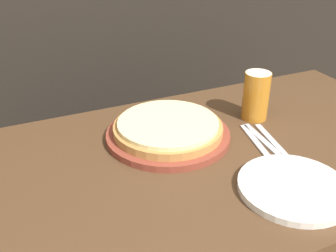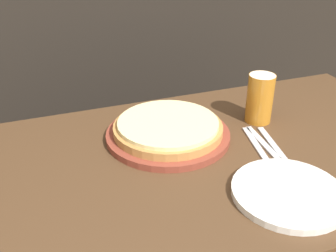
# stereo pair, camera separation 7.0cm
# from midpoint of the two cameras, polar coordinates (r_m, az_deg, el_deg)

# --- Properties ---
(dining_table) EXTENTS (1.50, 0.81, 0.71)m
(dining_table) POSITION_cam_midpoint_polar(r_m,az_deg,el_deg) (1.33, 3.57, -17.01)
(dining_table) COLOR #4C331E
(dining_table) RESTS_ON ground_plane
(pizza_on_board) EXTENTS (0.37, 0.37, 0.06)m
(pizza_on_board) POSITION_cam_midpoint_polar(r_m,az_deg,el_deg) (1.17, -1.72, -0.65)
(pizza_on_board) COLOR brown
(pizza_on_board) RESTS_ON dining_table
(beer_glass) EXTENTS (0.08, 0.08, 0.16)m
(beer_glass) POSITION_cam_midpoint_polar(r_m,az_deg,el_deg) (1.29, 11.16, 4.57)
(beer_glass) COLOR #B7701E
(beer_glass) RESTS_ON dining_table
(dinner_plate) EXTENTS (0.27, 0.27, 0.02)m
(dinner_plate) POSITION_cam_midpoint_polar(r_m,az_deg,el_deg) (1.00, 15.84, -8.62)
(dinner_plate) COLOR white
(dinner_plate) RESTS_ON dining_table
(fork) EXTENTS (0.06, 0.21, 0.00)m
(fork) POSITION_cam_midpoint_polar(r_m,az_deg,el_deg) (1.18, 11.07, -2.42)
(fork) COLOR silver
(fork) RESTS_ON dining_table
(dinner_knife) EXTENTS (0.04, 0.22, 0.00)m
(dinner_knife) POSITION_cam_midpoint_polar(r_m,az_deg,el_deg) (1.19, 12.07, -2.16)
(dinner_knife) COLOR silver
(dinner_knife) RESTS_ON dining_table
(spoon) EXTENTS (0.05, 0.18, 0.00)m
(spoon) POSITION_cam_midpoint_polar(r_m,az_deg,el_deg) (1.20, 13.04, -1.90)
(spoon) COLOR silver
(spoon) RESTS_ON dining_table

